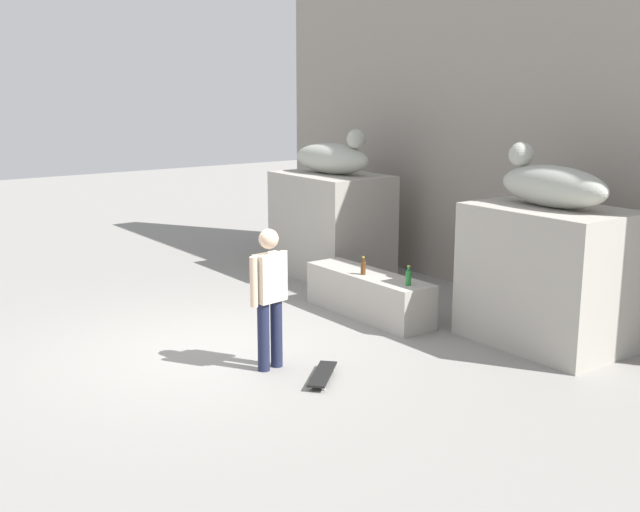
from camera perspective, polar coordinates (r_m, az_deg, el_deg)
name	(u,v)px	position (r m, az deg, el deg)	size (l,w,h in m)	color
ground_plane	(213,350)	(10.06, -7.75, -6.74)	(40.00, 40.00, 0.00)	gray
facade_wall	(502,121)	(12.82, 13.10, 9.52)	(10.55, 0.60, 5.41)	gray
pedestal_left	(332,225)	(13.58, 0.85, 2.26)	(1.97, 1.34, 1.77)	#A39E93
pedestal_right	(547,276)	(10.38, 16.17, -1.42)	(1.97, 1.34, 1.77)	#A39E93
statue_reclining_left	(333,157)	(13.40, 0.98, 7.17)	(1.67, 0.82, 0.78)	#ABADA0
statue_reclining_right	(551,184)	(10.20, 16.41, 5.01)	(1.63, 0.65, 0.78)	#ABADA0
ledge_block	(369,294)	(11.33, 3.55, -2.80)	(2.20, 0.61, 0.63)	#A39E93
skater	(269,293)	(9.09, -3.69, -2.67)	(0.25, 0.54, 1.67)	#1E233F
skateboard	(322,374)	(8.98, 0.18, -8.57)	(0.69, 0.72, 0.08)	black
bottle_green	(408,277)	(10.61, 6.43, -1.55)	(0.07, 0.07, 0.27)	#1E722D
bottle_brown	(363,267)	(11.15, 3.15, -0.83)	(0.07, 0.07, 0.26)	#593314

